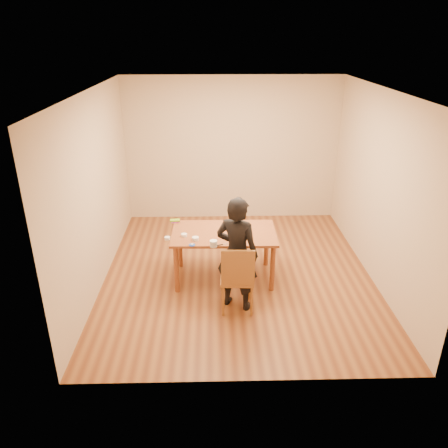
{
  "coord_description": "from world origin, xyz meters",
  "views": [
    {
      "loc": [
        -0.36,
        -5.8,
        3.4
      ],
      "look_at": [
        -0.21,
        -0.16,
        0.9
      ],
      "focal_mm": 35.0,
      "sensor_mm": 36.0,
      "label": 1
    }
  ],
  "objects_px": {
    "dining_table": "(224,233)",
    "cake": "(233,224)",
    "dining_chair": "(237,278)",
    "person": "(237,254)",
    "cake_plate": "(233,227)"
  },
  "relations": [
    {
      "from": "dining_chair",
      "to": "person",
      "type": "relative_size",
      "value": 0.28
    },
    {
      "from": "dining_chair",
      "to": "cake_plate",
      "type": "xyz_separation_m",
      "value": [
        -0.01,
        0.94,
        0.31
      ]
    },
    {
      "from": "dining_table",
      "to": "cake_plate",
      "type": "distance_m",
      "value": 0.22
    },
    {
      "from": "dining_table",
      "to": "cake_plate",
      "type": "bearing_deg",
      "value": 48.9
    },
    {
      "from": "dining_chair",
      "to": "person",
      "type": "height_order",
      "value": "person"
    },
    {
      "from": "dining_table",
      "to": "cake_plate",
      "type": "xyz_separation_m",
      "value": [
        0.14,
        0.16,
        0.03
      ]
    },
    {
      "from": "cake_plate",
      "to": "cake",
      "type": "xyz_separation_m",
      "value": [
        0.0,
        0.0,
        0.04
      ]
    },
    {
      "from": "cake_plate",
      "to": "cake",
      "type": "bearing_deg",
      "value": 90.0
    },
    {
      "from": "cake_plate",
      "to": "cake",
      "type": "relative_size",
      "value": 1.49
    },
    {
      "from": "dining_chair",
      "to": "cake",
      "type": "xyz_separation_m",
      "value": [
        -0.01,
        0.94,
        0.36
      ]
    },
    {
      "from": "cake",
      "to": "person",
      "type": "xyz_separation_m",
      "value": [
        0.01,
        -0.89,
        -0.03
      ]
    },
    {
      "from": "cake_plate",
      "to": "dining_table",
      "type": "bearing_deg",
      "value": -131.84
    },
    {
      "from": "dining_table",
      "to": "cake",
      "type": "distance_m",
      "value": 0.23
    },
    {
      "from": "person",
      "to": "cake_plate",
      "type": "bearing_deg",
      "value": -64.69
    },
    {
      "from": "dining_table",
      "to": "dining_chair",
      "type": "distance_m",
      "value": 0.84
    }
  ]
}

